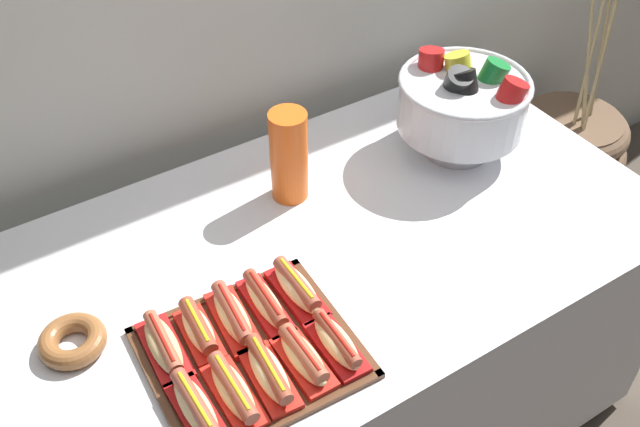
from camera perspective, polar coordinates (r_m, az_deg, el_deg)
The scene contains 17 objects.
ground_plane at distance 2.32m, azimuth 0.72°, elevation -15.55°, with size 10.00×10.00×0.00m, color #4C4238.
buffet_table at distance 2.00m, azimuth 0.82°, elevation -9.43°, with size 1.60×0.88×0.76m.
floor_vase at distance 2.81m, azimuth 17.90°, elevation 2.46°, with size 0.46×0.46×1.07m.
serving_tray at distance 1.51m, azimuth -5.34°, elevation -10.74°, with size 0.42×0.38×0.01m.
hot_dog_0 at distance 1.41m, azimuth -9.56°, elevation -14.64°, with size 0.06×0.17×0.06m.
hot_dog_1 at distance 1.43m, azimuth -6.71°, elevation -13.50°, with size 0.07×0.17×0.06m.
hot_dog_2 at distance 1.44m, azimuth -3.95°, elevation -12.26°, with size 0.08×0.18×0.06m.
hot_dog_3 at distance 1.46m, azimuth -1.28°, elevation -11.13°, with size 0.07×0.16×0.06m.
hot_dog_4 at distance 1.48m, azimuth 1.30°, elevation -10.00°, with size 0.07×0.17×0.06m.
hot_dog_5 at distance 1.51m, azimuth -11.99°, elevation -10.01°, with size 0.08×0.18×0.06m.
hot_dog_6 at distance 1.52m, azimuth -9.36°, elevation -8.89°, with size 0.07×0.16×0.06m.
hot_dog_7 at distance 1.54m, azimuth -6.77°, elevation -7.91°, with size 0.08×0.19×0.06m.
hot_dog_8 at distance 1.55m, azimuth -4.25°, elevation -6.87°, with size 0.07×0.18×0.06m.
hot_dog_9 at distance 1.57m, azimuth -1.80°, elevation -5.81°, with size 0.07×0.18×0.06m.
punch_bowl at distance 1.94m, azimuth 11.01°, elevation 8.53°, with size 0.34×0.34×0.27m.
cup_stack at distance 1.77m, azimuth -2.43°, elevation 4.47°, with size 0.09×0.09×0.24m.
donut at distance 1.58m, azimuth -18.60°, elevation -9.33°, with size 0.14×0.14×0.04m.
Camera 1 is at (-0.69, -1.03, 1.97)m, focal length 41.36 mm.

